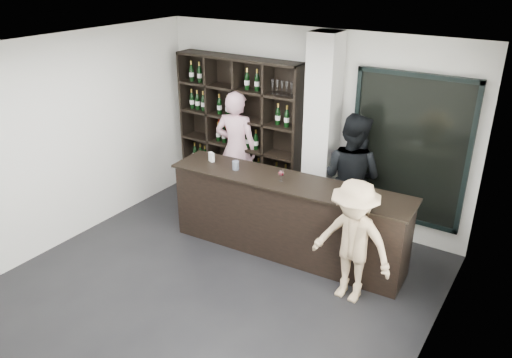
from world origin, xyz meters
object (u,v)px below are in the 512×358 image
Objects in this scene: wine_shelf at (239,132)px; taster_pink at (236,149)px; tasting_counter at (287,217)px; taster_black at (351,178)px; customer at (352,242)px.

wine_shelf reaches higher than taster_pink.
tasting_counter is at bearing 136.17° from taster_pink.
taster_black is at bearing -4.66° from wine_shelf.
customer is at bearing 120.60° from taster_black.
taster_black is at bearing 167.69° from taster_pink.
tasting_counter is 1.24m from customer.
taster_pink is at bearing 157.03° from customer.
wine_shelf reaches higher than customer.
customer is (2.63, -1.52, -0.43)m from wine_shelf.
taster_pink is 1.02× the size of taster_black.
wine_shelf is 1.56× the size of customer.
taster_pink is (0.05, -0.17, -0.24)m from wine_shelf.
taster_black is at bearing 56.41° from tasting_counter.
tasting_counter is (1.50, -1.05, -0.65)m from wine_shelf.
customer reaches higher than tasting_counter.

